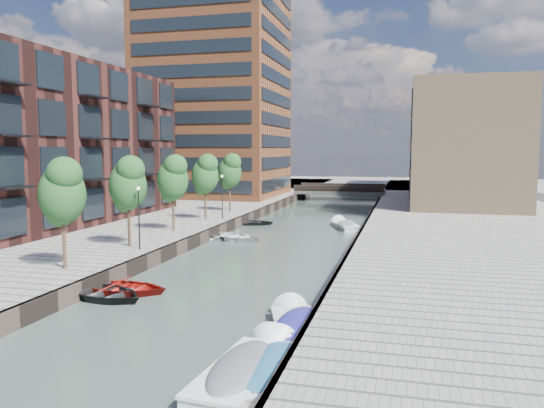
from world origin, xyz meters
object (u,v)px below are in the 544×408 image
at_px(motorboat_4, 345,226).
at_px(tree_6, 230,170).
at_px(sloop_2, 124,293).
at_px(car, 419,195).
at_px(sloop_4, 252,224).
at_px(tree_2, 62,190).
at_px(sloop_1, 104,298).
at_px(motorboat_0, 272,366).
at_px(tree_5, 205,173).
at_px(tree_4, 173,177).
at_px(motorboat_1, 247,368).
at_px(bridge, 340,191).
at_px(tree_3, 128,182).
at_px(motorboat_3, 295,325).
at_px(sloop_3, 234,240).

bearing_deg(motorboat_4, tree_6, 170.02).
distance_m(sloop_2, car, 48.77).
bearing_deg(sloop_4, tree_2, 166.22).
height_order(sloop_1, motorboat_4, motorboat_4).
relative_size(sloop_4, motorboat_0, 0.82).
bearing_deg(motorboat_0, tree_6, 110.92).
height_order(tree_5, motorboat_4, tree_5).
relative_size(tree_4, car, 1.63).
height_order(sloop_1, motorboat_1, motorboat_1).
relative_size(bridge, tree_5, 2.18).
bearing_deg(tree_5, motorboat_0, -64.64).
xyz_separation_m(tree_3, sloop_2, (3.81, -7.44, -5.31)).
distance_m(tree_5, sloop_1, 23.50).
xyz_separation_m(sloop_2, sloop_4, (-0.71, 26.12, 0.00)).
bearing_deg(sloop_2, motorboat_4, -19.05).
bearing_deg(tree_6, motorboat_0, -69.08).
xyz_separation_m(tree_6, sloop_1, (3.36, -29.64, -5.31)).
relative_size(tree_5, motorboat_4, 1.10).
xyz_separation_m(sloop_4, motorboat_3, (10.64, -29.51, 0.21)).
bearing_deg(tree_5, sloop_2, -79.92).
distance_m(tree_4, motorboat_1, 26.56).
bearing_deg(tree_6, sloop_2, -82.36).
height_order(tree_4, car, tree_4).
xyz_separation_m(tree_5, car, (19.67, 24.66, -3.68)).
relative_size(sloop_2, sloop_4, 1.09).
bearing_deg(tree_6, bridge, 71.90).
xyz_separation_m(motorboat_0, car, (5.85, 53.83, 1.42)).
xyz_separation_m(bridge, motorboat_0, (5.33, -62.17, -1.18)).
distance_m(tree_3, motorboat_1, 20.95).
bearing_deg(car, sloop_2, -106.47).
xyz_separation_m(tree_2, sloop_1, (3.36, -1.64, -5.31)).
relative_size(sloop_2, car, 1.31).
distance_m(sloop_3, motorboat_1, 26.57).
height_order(bridge, tree_3, tree_3).
bearing_deg(bridge, motorboat_1, -85.81).
height_order(bridge, motorboat_1, bridge).
bearing_deg(tree_2, bridge, 81.05).
xyz_separation_m(sloop_3, motorboat_0, (9.52, -24.70, 0.21)).
height_order(bridge, tree_5, tree_5).
bearing_deg(sloop_3, tree_3, 173.08).
bearing_deg(tree_3, motorboat_3, -38.22).
relative_size(sloop_3, motorboat_1, 0.88).
height_order(sloop_2, car, car).
bearing_deg(sloop_2, tree_2, 82.57).
height_order(tree_4, sloop_1, tree_4).
relative_size(tree_3, tree_4, 1.00).
xyz_separation_m(sloop_2, motorboat_0, (10.01, -7.74, 0.21)).
bearing_deg(tree_4, sloop_1, -77.89).
relative_size(tree_2, motorboat_0, 1.12).
distance_m(bridge, tree_2, 54.81).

